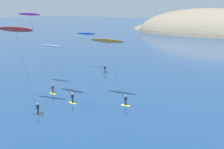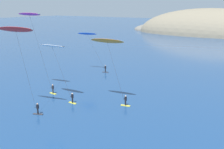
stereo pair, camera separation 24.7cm
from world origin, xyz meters
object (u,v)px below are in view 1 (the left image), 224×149
at_px(kitesurfer_blue, 89,38).
at_px(kitesurfer_orange, 108,45).
at_px(kitesurfer_red, 17,36).
at_px(kitesurfer_white, 54,50).
at_px(kitesurfer_magenta, 31,22).

bearing_deg(kitesurfer_blue, kitesurfer_orange, -43.56).
bearing_deg(kitesurfer_orange, kitesurfer_red, -128.18).
relative_size(kitesurfer_white, kitesurfer_blue, 1.01).
height_order(kitesurfer_magenta, kitesurfer_orange, kitesurfer_magenta).
bearing_deg(kitesurfer_magenta, kitesurfer_orange, 8.89).
xyz_separation_m(kitesurfer_blue, kitesurfer_red, (8.46, -26.09, 3.18)).
bearing_deg(kitesurfer_red, kitesurfer_white, 90.63).
bearing_deg(kitesurfer_white, kitesurfer_magenta, 168.72).
xyz_separation_m(kitesurfer_magenta, kitesurfer_white, (6.35, -1.27, -4.20)).
xyz_separation_m(kitesurfer_white, kitesurfer_orange, (8.19, 3.54, 1.08)).
bearing_deg(kitesurfer_orange, kitesurfer_white, -156.62).
xyz_separation_m(kitesurfer_blue, kitesurfer_orange, (16.58, -15.77, 1.37)).
height_order(kitesurfer_white, kitesurfer_orange, kitesurfer_orange).
relative_size(kitesurfer_magenta, kitesurfer_orange, 1.35).
height_order(kitesurfer_magenta, kitesurfer_white, kitesurfer_magenta).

